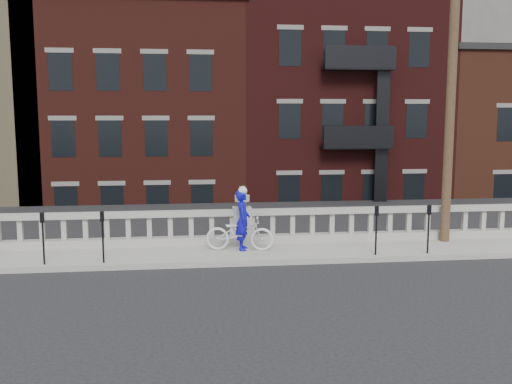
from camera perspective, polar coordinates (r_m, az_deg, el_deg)
The scene contains 12 objects.
ground at distance 13.44m, azimuth 0.20°, elevation -9.55°, with size 120.00×120.00×0.00m, color black.
sidewalk at distance 16.30m, azimuth -1.07°, elevation -6.18°, with size 32.00×2.20×0.15m, color gray.
balustrade at distance 17.10m, azimuth -1.38°, elevation -3.58°, with size 28.00×0.34×1.03m.
planter_pedestal at distance 17.06m, azimuth -1.38°, elevation -2.95°, with size 0.55×0.55×1.76m.
lower_level at distance 35.88m, azimuth -3.31°, elevation 5.55°, with size 80.00×44.00×20.80m.
utility_pole at distance 18.12m, azimuth 19.00°, elevation 11.26°, with size 1.60×0.28×10.00m.
parking_meter_b at distance 15.66m, azimuth -20.54°, elevation -3.80°, with size 0.10×0.09×1.36m.
parking_meter_c at distance 15.36m, azimuth -15.09°, elevation -3.79°, with size 0.10×0.09×1.36m.
parking_meter_d at distance 16.01m, azimuth 11.94°, elevation -3.22°, with size 0.10×0.09×1.36m.
parking_meter_e at distance 16.55m, azimuth 16.88°, elevation -3.04°, with size 0.10×0.09×1.36m.
bicycle at distance 16.29m, azimuth -1.64°, elevation -4.09°, with size 0.67×1.93×1.01m, color silver.
cyclist at distance 16.27m, azimuth -1.33°, elevation -2.83°, with size 0.63×0.41×1.72m, color #0F0BB0.
Camera 1 is at (-1.53, -12.74, 3.99)m, focal length 40.00 mm.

